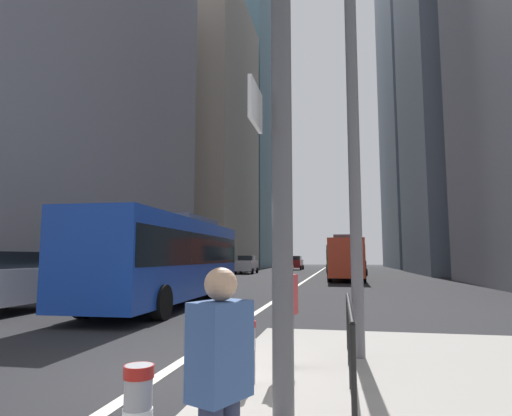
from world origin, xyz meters
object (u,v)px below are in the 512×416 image
at_px(bollard_right, 233,355).
at_px(pedestrian_waiting, 220,383).
at_px(city_bus_blue_oncoming, 169,255).
at_px(city_bus_red_distant, 338,257).
at_px(street_lamp_post, 351,56).
at_px(bollard_back, 248,348).
at_px(car_receding_far, 356,265).
at_px(traffic_signal_gantry, 126,59).
at_px(pedestrian_walking, 287,308).
at_px(car_oncoming_far, 295,263).
at_px(car_oncoming_mid, 247,264).
at_px(city_bus_red_receding, 346,256).
at_px(car_receding_near, 337,263).

xyz_separation_m(bollard_right, pedestrian_waiting, (0.56, -2.55, 0.40)).
relative_size(city_bus_blue_oncoming, city_bus_red_distant, 0.94).
height_order(street_lamp_post, bollard_back, street_lamp_post).
xyz_separation_m(city_bus_blue_oncoming, car_receding_far, (7.70, 30.04, -0.85)).
distance_m(car_receding_far, traffic_signal_gantry, 41.02).
bearing_deg(bollard_back, bollard_right, -100.84).
distance_m(pedestrian_waiting, pedestrian_walking, 3.88).
xyz_separation_m(car_oncoming_far, traffic_signal_gantry, (3.91, -56.66, 3.09)).
bearing_deg(street_lamp_post, car_oncoming_mid, 105.02).
bearing_deg(pedestrian_waiting, city_bus_blue_oncoming, 113.83).
bearing_deg(car_receding_far, street_lamp_post, -91.79).
xyz_separation_m(traffic_signal_gantry, pedestrian_walking, (1.62, 2.07, -3.07)).
height_order(city_bus_red_receding, city_bus_red_distant, same).
distance_m(car_oncoming_far, pedestrian_waiting, 58.74).
relative_size(city_bus_red_distant, car_receding_near, 2.59).
bearing_deg(city_bus_red_receding, city_bus_blue_oncoming, -108.43).
relative_size(city_bus_blue_oncoming, pedestrian_waiting, 7.13).
distance_m(city_bus_red_receding, street_lamp_post, 27.92).
relative_size(city_bus_red_distant, pedestrian_walking, 7.47).
relative_size(city_bus_blue_oncoming, car_receding_far, 2.65).
bearing_deg(bollard_right, city_bus_blue_oncoming, 116.52).
height_order(city_bus_red_receding, pedestrian_walking, city_bus_red_receding).
xyz_separation_m(car_oncoming_mid, traffic_signal_gantry, (7.63, -41.42, 3.09)).
xyz_separation_m(car_oncoming_mid, bollard_right, (8.76, -40.67, -0.39)).
bearing_deg(car_oncoming_far, city_bus_blue_oncoming, -89.90).
bearing_deg(street_lamp_post, city_bus_red_distant, 90.74).
distance_m(city_bus_blue_oncoming, traffic_signal_gantry, 11.57).
relative_size(pedestrian_waiting, pedestrian_walking, 0.99).
bearing_deg(car_oncoming_far, city_bus_red_receding, -75.48).
bearing_deg(bollard_right, traffic_signal_gantry, -146.51).
relative_size(car_receding_far, bollard_back, 5.31).
bearing_deg(city_bus_red_distant, city_bus_blue_oncoming, -98.47).
xyz_separation_m(city_bus_blue_oncoming, city_bus_red_distant, (5.90, 39.67, 0.00)).
bearing_deg(car_receding_near, car_oncoming_far, -153.00).
height_order(car_receding_near, bollard_back, car_receding_near).
bearing_deg(car_receding_near, street_lamp_post, -89.14).
relative_size(car_receding_near, pedestrian_walking, 2.88).
distance_m(bollard_back, pedestrian_waiting, 3.08).
height_order(city_bus_red_receding, car_oncoming_mid, city_bus_red_receding).
bearing_deg(street_lamp_post, pedestrian_waiting, -101.83).
bearing_deg(car_oncoming_far, traffic_signal_gantry, -86.05).
bearing_deg(bollard_right, city_bus_red_distant, 88.91).
xyz_separation_m(city_bus_red_receding, car_receding_far, (1.04, 10.06, -0.85)).
height_order(street_lamp_post, bollard_right, street_lamp_post).
xyz_separation_m(bollard_back, pedestrian_walking, (0.41, 0.86, 0.42)).
relative_size(city_bus_red_distant, car_oncoming_far, 2.85).
relative_size(traffic_signal_gantry, bollard_back, 7.62).
bearing_deg(bollard_back, city_bus_red_receding, 86.88).
relative_size(street_lamp_post, bollard_back, 10.15).
height_order(car_receding_near, traffic_signal_gantry, traffic_signal_gantry).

